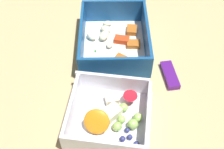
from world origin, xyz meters
TOP-DOWN VIEW (x-y plane):
  - table_surface at (0.00, 0.00)cm, footprint 80.00×80.00cm
  - pasta_container at (-10.65, 0.24)cm, footprint 19.19×15.34cm
  - fruit_bowl at (8.34, -0.13)cm, footprint 15.84×15.85cm
  - candy_bar at (-2.32, 11.88)cm, footprint 7.30×3.53cm

SIDE VIEW (x-z plane):
  - table_surface at x=0.00cm, z-range 0.00..2.00cm
  - candy_bar at x=-2.32cm, z-range 2.00..3.20cm
  - fruit_bowl at x=8.34cm, z-range 1.13..6.25cm
  - pasta_container at x=-10.65cm, z-range 0.82..7.24cm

